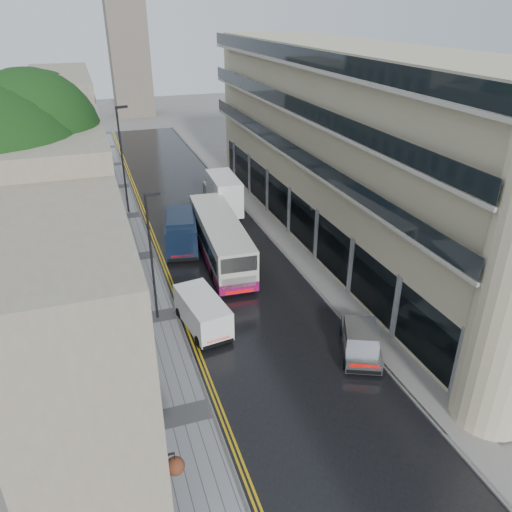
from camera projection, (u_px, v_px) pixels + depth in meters
road at (215, 247)px, 38.03m from camera, size 9.00×85.00×0.02m
left_sidewalk at (137, 257)px, 36.31m from camera, size 2.70×85.00×0.12m
right_sidewalk at (280, 237)px, 39.58m from camera, size 1.80×85.00×0.12m
old_shop_row at (71, 174)px, 34.71m from camera, size 4.50×56.00×12.00m
modern_block at (352, 150)px, 36.62m from camera, size 8.00×40.00×14.00m
tree_near at (6, 218)px, 24.95m from camera, size 10.56×10.56×13.89m
tree_far at (30, 163)px, 36.34m from camera, size 9.24×9.24×12.46m
cream_bus at (213, 261)px, 32.54m from camera, size 3.23×11.38×3.07m
white_lorry at (216, 202)px, 41.42m from camera, size 2.37×7.09×3.68m
silver_hatchback at (347, 356)px, 24.90m from camera, size 3.35×4.50×1.55m
white_van at (198, 331)px, 26.45m from camera, size 2.50×4.64×2.00m
navy_van at (167, 241)px, 35.46m from camera, size 3.25×5.97×2.88m
pedestrian at (140, 289)px, 30.24m from camera, size 0.82×0.67×1.93m
lamp_post_near at (152, 260)px, 27.52m from camera, size 0.87×0.29×7.59m
lamp_post_far at (123, 162)px, 42.12m from camera, size 1.04×0.51×9.06m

